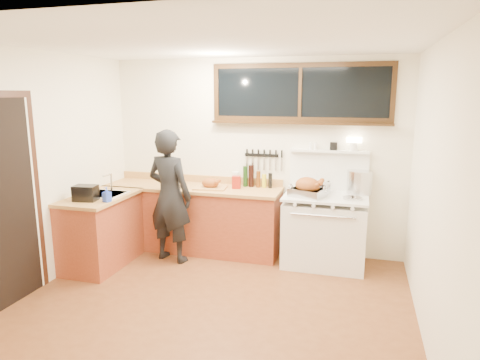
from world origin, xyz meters
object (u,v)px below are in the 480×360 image
(cutting_board, at_px, (211,184))
(roast_turkey, at_px, (308,188))
(man, at_px, (170,196))
(vintage_stove, at_px, (325,229))

(cutting_board, distance_m, roast_turkey, 1.30)
(man, relative_size, cutting_board, 3.77)
(vintage_stove, relative_size, man, 0.94)
(vintage_stove, relative_size, roast_turkey, 3.35)
(man, bearing_deg, roast_turkey, 9.13)
(vintage_stove, xyz_separation_m, roast_turkey, (-0.21, -0.13, 0.53))
(cutting_board, bearing_deg, man, -138.36)
(vintage_stove, height_order, roast_turkey, vintage_stove)
(man, bearing_deg, vintage_stove, 11.79)
(man, xyz_separation_m, cutting_board, (0.42, 0.37, 0.10))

